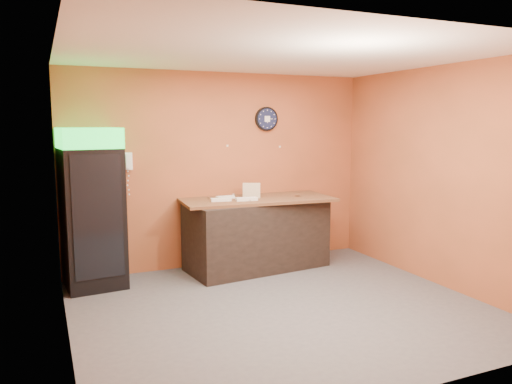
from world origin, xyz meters
TOP-DOWN VIEW (x-y plane):
  - floor at (0.00, 0.00)m, footprint 4.50×4.50m
  - back_wall at (0.00, 2.00)m, footprint 4.50×0.02m
  - left_wall at (-2.25, 0.00)m, footprint 0.02×4.00m
  - right_wall at (2.25, 0.00)m, footprint 0.02×4.00m
  - ceiling at (0.00, 0.00)m, footprint 4.50×4.00m
  - beverage_cooler at (-1.85, 1.60)m, footprint 0.77×0.78m
  - prep_counter at (0.38, 1.56)m, footprint 2.05×1.09m
  - wall_clock at (0.72, 1.97)m, footprint 0.36×0.06m
  - wall_phone at (-1.35, 1.95)m, footprint 0.13×0.11m
  - butcher_paper at (0.38, 1.56)m, footprint 2.19×1.09m
  - sub_roll_stack at (0.31, 1.60)m, footprint 0.26×0.18m
  - wrapped_sandwich_left at (-0.19, 1.48)m, footprint 0.29×0.16m
  - wrapped_sandwich_mid at (0.15, 1.39)m, footprint 0.31×0.16m
  - wrapped_sandwich_right at (-0.05, 1.68)m, footprint 0.26×0.12m
  - kitchen_tool at (0.10, 1.75)m, footprint 0.05×0.05m

SIDE VIEW (x-z plane):
  - floor at x=0.00m, z-range 0.00..0.00m
  - prep_counter at x=0.38m, z-range 0.00..0.98m
  - beverage_cooler at x=-1.85m, z-range -0.02..2.00m
  - butcher_paper at x=0.38m, z-range 0.98..1.02m
  - wrapped_sandwich_right at x=-0.05m, z-range 1.02..1.06m
  - wrapped_sandwich_left at x=-0.19m, z-range 1.02..1.06m
  - wrapped_sandwich_mid at x=0.15m, z-range 1.02..1.07m
  - kitchen_tool at x=0.10m, z-range 1.02..1.08m
  - sub_roll_stack at x=0.31m, z-range 1.02..1.23m
  - back_wall at x=0.00m, z-range 0.00..2.80m
  - left_wall at x=-2.25m, z-range 0.00..2.80m
  - right_wall at x=2.25m, z-range 0.00..2.80m
  - wall_phone at x=-1.35m, z-range 1.46..1.69m
  - wall_clock at x=0.72m, z-range 1.96..2.32m
  - ceiling at x=0.00m, z-range 2.79..2.81m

